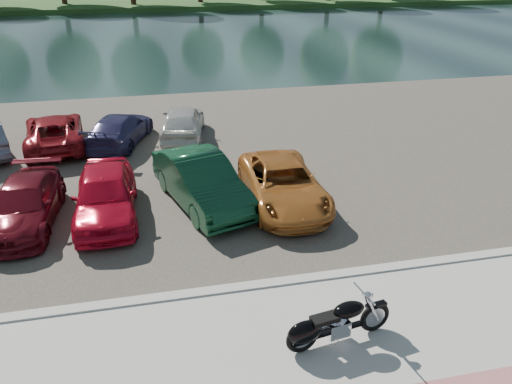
% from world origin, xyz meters
% --- Properties ---
extents(ground, '(200.00, 200.00, 0.00)m').
position_xyz_m(ground, '(0.00, 0.00, 0.00)').
color(ground, '#595447').
rests_on(ground, ground).
extents(promenade, '(60.00, 6.00, 0.10)m').
position_xyz_m(promenade, '(0.00, -1.00, 0.05)').
color(promenade, '#B2AFA8').
rests_on(promenade, ground).
extents(kerb, '(60.00, 0.30, 0.14)m').
position_xyz_m(kerb, '(0.00, 2.00, 0.07)').
color(kerb, '#B2AFA8').
rests_on(kerb, ground).
extents(parking_lot, '(60.00, 18.00, 0.04)m').
position_xyz_m(parking_lot, '(0.00, 11.00, 0.02)').
color(parking_lot, '#3D3831').
rests_on(parking_lot, ground).
extents(river, '(120.00, 40.00, 0.00)m').
position_xyz_m(river, '(0.00, 40.00, 0.00)').
color(river, '#172928').
rests_on(river, ground).
extents(far_bank, '(120.00, 24.00, 0.60)m').
position_xyz_m(far_bank, '(0.00, 72.00, 0.30)').
color(far_bank, '#234217').
rests_on(far_bank, ground).
extents(motorcycle, '(2.32, 0.80, 1.05)m').
position_xyz_m(motorcycle, '(0.91, -0.17, 0.56)').
color(motorcycle, black).
rests_on(motorcycle, promenade).
extents(car_3, '(1.93, 4.35, 1.24)m').
position_xyz_m(car_3, '(-5.92, 6.39, 0.66)').
color(car_3, '#5C0D17').
rests_on(car_3, parking_lot).
extents(car_4, '(1.82, 4.36, 1.48)m').
position_xyz_m(car_4, '(-3.67, 6.32, 0.78)').
color(car_4, red).
rests_on(car_4, parking_lot).
extents(car_5, '(2.89, 4.95, 1.54)m').
position_xyz_m(car_5, '(-0.83, 6.57, 0.81)').
color(car_5, '#113E24').
rests_on(car_5, parking_lot).
extents(car_6, '(2.26, 4.79, 1.32)m').
position_xyz_m(car_6, '(1.63, 6.05, 0.70)').
color(car_6, '#BD712B').
rests_on(car_6, parking_lot).
extents(car_10, '(2.79, 4.94, 1.30)m').
position_xyz_m(car_10, '(-5.98, 12.78, 0.69)').
color(car_10, maroon).
rests_on(car_10, parking_lot).
extents(car_11, '(3.00, 4.60, 1.24)m').
position_xyz_m(car_11, '(-3.44, 12.60, 0.66)').
color(car_11, navy).
rests_on(car_11, parking_lot).
extents(car_12, '(2.32, 4.36, 1.41)m').
position_xyz_m(car_12, '(-0.89, 12.73, 0.75)').
color(car_12, silver).
rests_on(car_12, parking_lot).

